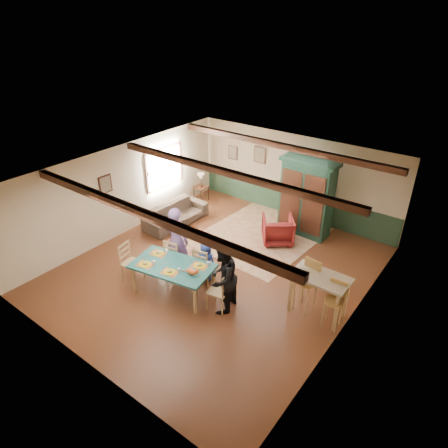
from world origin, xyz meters
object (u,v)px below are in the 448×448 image
Objects in this scene: counter_table at (318,295)px; dining_table at (173,279)px; dining_chair_end_right at (218,290)px; person_man at (176,240)px; end_table at (201,194)px; table_lamp at (201,180)px; bar_stool_right at (333,306)px; person_child at (206,261)px; dining_chair_far_right at (204,264)px; cat at (191,271)px; dining_chair_end_left at (132,262)px; sofa at (176,214)px; person_woman at (223,278)px; armchair at (278,230)px; bar_stool_left at (306,287)px; armoire at (306,198)px; dining_chair_far_left at (176,255)px.

dining_table is at bearing -155.68° from counter_table.
dining_chair_end_right is 2.22m from counter_table.
person_man reaches higher than end_table.
bar_stool_right reaches higher than table_lamp.
person_child is 0.95× the size of bar_stool_right.
cat is at bearing 100.37° from dining_chair_far_right.
table_lamp is at bearing 9.15° from dining_chair_end_left.
dining_chair_end_left is 1.23m from person_man.
person_child reaches higher than sofa.
sofa is 1.77× the size of counter_table.
person_woman is 0.80× the size of sofa.
armchair is 2.99m from bar_stool_left.
dining_chair_end_right is 0.43× the size of armoire.
person_man is (-0.57, 0.76, 0.52)m from dining_table.
end_table is 0.48× the size of bar_stool_right.
person_child reaches higher than dining_table.
dining_table is 2.16× the size of armchair.
bar_stool_right is at bearing -26.90° from end_table.
dining_chair_end_left is at bearing -159.41° from counter_table.
person_man is at bearing -43.15° from dining_chair_end_left.
person_child is at bearing -133.26° from person_woman.
table_lamp is at bearing 159.24° from bar_stool_left.
person_man is at bearing -133.26° from sofa.
dining_table is 3.38m from counter_table.
armoire is (1.13, 4.53, 0.78)m from dining_table.
cat is at bearing 139.20° from dining_chair_far_left.
dining_table is at bearing -57.39° from table_lamp.
dining_chair_far_left is 2.05× the size of table_lamp.
armoire is 2.10× the size of bar_stool_right.
dining_chair_end_left is (-1.48, -1.04, 0.00)m from dining_chair_far_right.
sofa is at bearing -76.23° from table_lamp.
dining_chair_far_right is 2.85m from counter_table.
cat is at bearing -52.27° from end_table.
table_lamp reaches higher than end_table.
person_child is 1.99× the size of end_table.
person_woman is 1.98× the size of armchair.
dining_chair_far_left is at bearing -58.71° from end_table.
dining_chair_end_left is 1.84m from person_child.
bar_stool_right reaches higher than dining_chair_end_left.
person_woman is 1.39× the size of bar_stool_left.
dining_chair_far_left is at bearing 27.74° from armchair.
armoire is (-0.06, 4.31, 0.67)m from dining_chair_end_right.
end_table is at bearing 9.15° from dining_chair_end_left.
dining_chair_end_left is at bearing -150.66° from bar_stool_left.
dining_chair_end_left reaches higher than armchair.
bar_stool_left reaches higher than dining_chair_far_left.
person_child is at bearing -48.59° from end_table.
dining_chair_end_left is 0.55× the size of person_man.
cat is 0.43× the size of armchair.
table_lamp is at bearing -58.76° from person_child.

